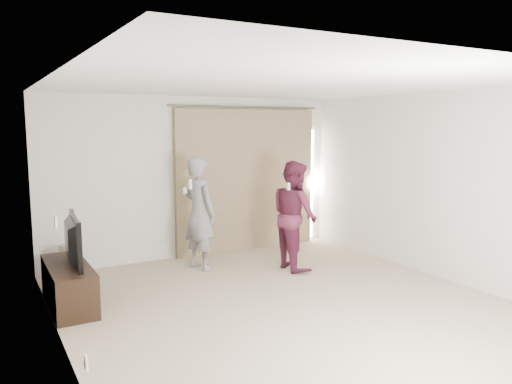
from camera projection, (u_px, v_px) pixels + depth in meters
floor at (288, 306)px, 5.93m from camera, size 5.50×5.50×0.00m
wall_back at (197, 177)px, 8.13m from camera, size 5.00×0.04×2.60m
wall_left at (60, 219)px, 4.54m from camera, size 0.04×5.50×2.60m
ceiling at (290, 84)px, 5.58m from camera, size 5.00×5.50×0.01m
curtain at (248, 180)px, 8.53m from camera, size 2.80×0.11×2.46m
tv_console at (69, 285)px, 5.93m from camera, size 0.46×1.32×0.51m
tv at (66, 240)px, 5.85m from camera, size 0.22×1.02×0.58m
scratching_post at (68, 265)px, 6.95m from camera, size 0.37×0.37×0.49m
person_man at (199, 213)px, 7.41m from camera, size 0.56×0.71×1.69m
person_woman at (294, 215)px, 7.42m from camera, size 0.68×0.84×1.62m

